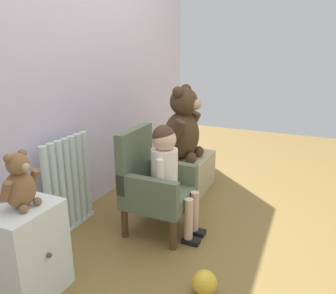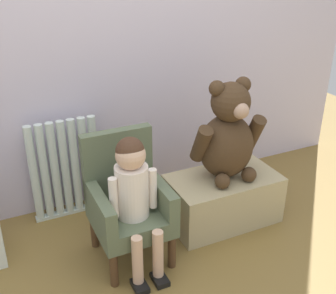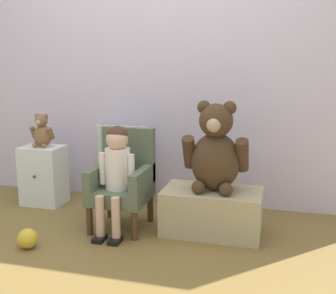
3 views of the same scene
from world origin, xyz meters
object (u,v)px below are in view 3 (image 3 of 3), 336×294
Objects in this scene: low_bench at (212,211)px; small_teddy_bear at (42,132)px; large_teddy_bear at (215,152)px; toy_ball at (28,239)px; child_armchair at (123,180)px; radiator at (121,164)px; small_dresser at (44,175)px; child_figure at (116,164)px.

small_teddy_bear reaches higher than low_bench.
toy_ball is (-1.09, -0.56, -0.51)m from large_teddy_bear.
low_bench is 1.51m from small_teddy_bear.
child_armchair is at bearing 48.98° from toy_ball.
small_dresser is at bearing -157.34° from radiator.
child_figure is 2.72× the size of small_teddy_bear.
child_armchair is at bearing -175.95° from large_teddy_bear.
radiator is 1.06× the size of large_teddy_bear.
small_dresser is 1.45m from low_bench.
low_bench is at bearing -141.27° from large_teddy_bear.
low_bench is 5.23× the size of toy_ball.
child_figure is (0.80, -0.38, 0.24)m from small_dresser.
low_bench is at bearing -9.42° from small_teddy_bear.
child_figure is at bearing -25.83° from small_teddy_bear.
small_teddy_bear is (-0.58, -0.24, 0.28)m from radiator.
small_teddy_bear is at bearing 171.07° from large_teddy_bear.
large_teddy_bear is at bearing 4.05° from child_armchair.
radiator is at bearing 112.60° from child_armchair.
low_bench is (0.63, 0.15, -0.33)m from child_figure.
low_bench is at bearing 3.18° from child_armchair.
low_bench is (0.63, 0.03, -0.18)m from child_armchair.
radiator is 2.36× the size of small_teddy_bear.
child_figure reaches higher than small_dresser.
toy_ball is (-0.45, -0.51, -0.27)m from child_armchair.
child_figure is 0.72m from low_bench.
toy_ball is at bearing -153.03° from low_bench.
child_armchair is 0.94× the size of child_figure.
radiator is 0.96× the size of low_bench.
child_armchair reaches higher than low_bench.
large_teddy_bear is 2.23× the size of small_teddy_bear.
child_figure is at bearing 41.97° from toy_ball.
radiator reaches higher than toy_ball.
toy_ball is (0.34, -0.78, -0.53)m from small_teddy_bear.
toy_ball is (-1.08, -0.55, -0.09)m from low_bench.
large_teddy_bear is 4.75× the size of toy_ball.
child_armchair reaches higher than radiator.
low_bench is (0.84, -0.48, -0.16)m from radiator.
small_dresser is 0.69× the size of child_armchair.
small_teddy_bear is (-1.43, 0.22, 0.03)m from large_teddy_bear.
child_figure is at bearing -90.00° from child_armchair.
small_dresser is 3.79× the size of toy_ball.
radiator is 1.01m from large_teddy_bear.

